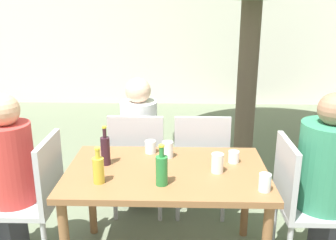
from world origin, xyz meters
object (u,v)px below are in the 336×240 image
Objects in this scene: patio_chair_1 at (300,197)px; patio_chair_2 at (138,157)px; wine_bottle_2 at (105,150)px; patio_chair_3 at (201,158)px; person_seated_1 at (336,193)px; drinking_glass_3 at (265,182)px; dining_table_front at (167,182)px; drinking_glass_4 at (217,163)px; oil_cruet_0 at (98,169)px; drinking_glass_2 at (234,157)px; green_bottle_1 at (162,169)px; patio_chair_0 at (36,194)px; drinking_glass_0 at (168,150)px; person_seated_0 at (1,191)px; person_seated_2 at (141,148)px; drinking_glass_1 at (150,147)px.

patio_chair_1 is 1.00× the size of patio_chair_2.
patio_chair_3 is at bearing 39.85° from wine_bottle_2.
person_seated_1 is 11.80× the size of drinking_glass_3.
drinking_glass_4 is (0.33, -0.03, 0.15)m from dining_table_front.
patio_chair_2 is 0.90m from oil_cruet_0.
patio_chair_3 reaches higher than drinking_glass_2.
patio_chair_0 is at bearing 166.36° from green_bottle_1.
patio_chair_3 is at bearing 58.53° from drinking_glass_0.
patio_chair_2 is (-0.26, 0.64, -0.10)m from dining_table_front.
patio_chair_3 is at bearing 109.11° from drinking_glass_3.
dining_table_front is 1.08× the size of person_seated_0.
green_bottle_1 reaches higher than patio_chair_0.
person_seated_1 reaches higher than patio_chair_1.
wine_bottle_2 is at bearing 79.45° from person_seated_2.
person_seated_2 is 14.63× the size of drinking_glass_2.
drinking_glass_3 is (0.12, -0.40, 0.01)m from drinking_glass_2.
patio_chair_3 is 0.78× the size of person_seated_2.
dining_table_front is 0.90m from patio_chair_0.
patio_chair_0 is 1.52m from drinking_glass_3.
person_seated_2 is at bearing 79.45° from wine_bottle_2.
dining_table_front is 10.46× the size of drinking_glass_4.
person_seated_1 is (1.13, -0.00, -0.07)m from dining_table_front.
drinking_glass_2 is (0.59, -0.16, -0.01)m from drinking_glass_1.
drinking_glass_3 is (0.99, -0.07, -0.04)m from oil_cruet_0.
green_bottle_1 is at bearing 79.22° from person_seated_0.
oil_cruet_0 is 0.38m from green_bottle_1.
person_seated_1 is 0.71m from drinking_glass_2.
oil_cruet_0 is (-0.14, -1.08, 0.29)m from person_seated_2.
drinking_glass_1 is at bearing 148.27° from drinking_glass_0.
person_seated_0 is at bearing -169.43° from drinking_glass_0.
drinking_glass_2 is at bearing 20.91° from oil_cruet_0.
person_seated_2 reaches higher than drinking_glass_0.
patio_chair_2 reaches higher than dining_table_front.
patio_chair_3 is 1.00m from drinking_glass_3.
patio_chair_2 is 0.76× the size of person_seated_0.
patio_chair_2 is at bearing 135.57° from patio_chair_0.
patio_chair_1 is at bearing -16.97° from drinking_glass_2.
oil_cruet_0 is at bearing -166.96° from drinking_glass_4.
green_bottle_1 is at bearing -152.19° from drinking_glass_4.
oil_cruet_0 is at bearing -88.22° from wine_bottle_2.
person_seated_0 is 1.04× the size of person_seated_2.
patio_chair_0 is 0.74× the size of person_seated_1.
drinking_glass_0 is at bearing -31.73° from drinking_glass_1.
person_seated_1 is 15.47× the size of drinking_glass_2.
green_bottle_1 is at bearing 102.44° from person_seated_2.
drinking_glass_1 is (1.01, 0.29, 0.22)m from person_seated_0.
patio_chair_1 is at bearing -15.91° from drinking_glass_1.
drinking_glass_2 is 0.42m from drinking_glass_3.
oil_cruet_0 reaches higher than dining_table_front.
person_seated_1 is 4.86× the size of green_bottle_1.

